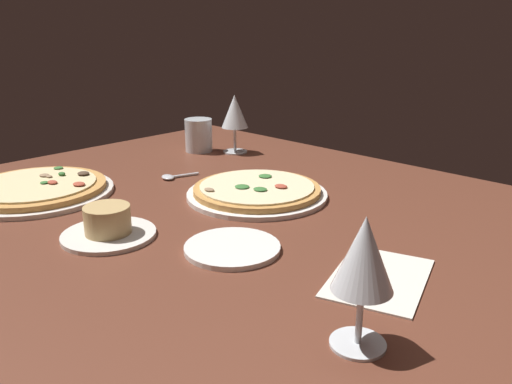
{
  "coord_description": "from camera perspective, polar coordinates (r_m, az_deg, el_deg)",
  "views": [
    {
      "loc": [
        -65.96,
        68.32,
        40.45
      ],
      "look_at": [
        3.92,
        -4.36,
        7.0
      ],
      "focal_mm": 36.73,
      "sensor_mm": 36.0,
      "label": 1
    }
  ],
  "objects": [
    {
      "name": "pizza_side",
      "position": [
        1.24,
        -22.85,
        0.3
      ],
      "size": [
        32.88,
        32.88,
        3.4
      ],
      "color": "silver",
      "rests_on": "dining_table"
    },
    {
      "name": "wine_glass_far",
      "position": [
        1.48,
        -2.34,
        8.54
      ],
      "size": [
        7.53,
        7.53,
        16.43
      ],
      "color": "silver",
      "rests_on": "dining_table"
    },
    {
      "name": "spoon",
      "position": [
        1.27,
        -9.16,
        1.66
      ],
      "size": [
        5.08,
        9.5,
        1.0
      ],
      "color": "silver",
      "rests_on": "dining_table"
    },
    {
      "name": "pizza_main",
      "position": [
        1.12,
        0.1,
        0.08
      ],
      "size": [
        30.2,
        30.2,
        3.18
      ],
      "color": "white",
      "rests_on": "dining_table"
    },
    {
      "name": "side_plate",
      "position": [
        0.87,
        -2.6,
        -6.09
      ],
      "size": [
        15.99,
        15.99,
        0.9
      ],
      "primitive_type": "cylinder",
      "color": "white",
      "rests_on": "dining_table"
    },
    {
      "name": "ramekin_on_saucer",
      "position": [
        0.95,
        -15.81,
        -3.56
      ],
      "size": [
        16.42,
        16.42,
        5.7
      ],
      "color": "silver",
      "rests_on": "dining_table"
    },
    {
      "name": "water_glass",
      "position": [
        1.52,
        -6.26,
        6.02
      ],
      "size": [
        7.82,
        7.82,
        9.33
      ],
      "color": "silver",
      "rests_on": "dining_table"
    },
    {
      "name": "wine_glass_near",
      "position": [
        0.6,
        11.64,
        -7.18
      ],
      "size": [
        7.11,
        7.11,
        16.22
      ],
      "color": "silver",
      "rests_on": "dining_table"
    },
    {
      "name": "paper_menu",
      "position": [
        0.8,
        13.24,
        -9.09
      ],
      "size": [
        18.13,
        21.94,
        0.3
      ],
      "primitive_type": "cube",
      "rotation": [
        0.0,
        0.0,
        0.31
      ],
      "color": "silver",
      "rests_on": "dining_table"
    },
    {
      "name": "dining_table",
      "position": [
        1.02,
        -0.11,
        -3.69
      ],
      "size": [
        150.0,
        110.0,
        4.0
      ],
      "primitive_type": "cube",
      "color": "brown",
      "rests_on": "ground"
    }
  ]
}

